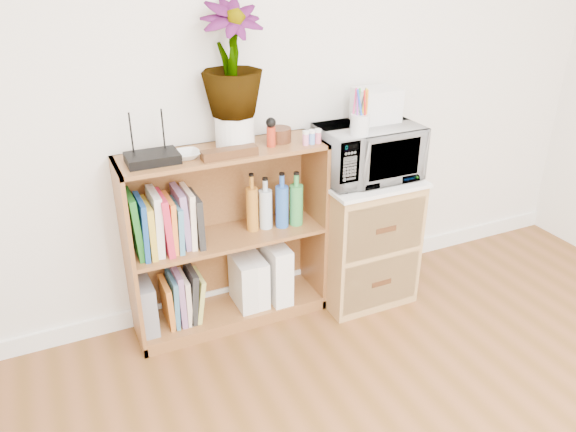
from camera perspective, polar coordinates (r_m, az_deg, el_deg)
skirting_board at (r=3.29m, az=-0.83°, el=-6.65°), size 4.00×0.02×0.10m
bookshelf at (r=2.85m, az=-6.18°, el=-2.40°), size 1.00×0.30×0.95m
wicker_unit at (r=3.14m, az=7.44°, el=-2.26°), size 0.50×0.45×0.70m
microwave at (r=2.93m, az=8.11°, el=6.46°), size 0.50×0.34×0.28m
pen_cup at (r=2.72m, az=7.31°, el=9.19°), size 0.09×0.09×0.10m
small_appliance at (r=2.95m, az=8.95°, el=11.10°), size 0.21×0.18×0.17m
router at (r=2.56m, az=-13.61°, el=5.75°), size 0.23×0.16×0.04m
white_bowl at (r=2.58m, az=-10.35°, el=6.12°), size 0.13×0.13×0.03m
plant_pot at (r=2.68m, az=-5.43°, el=8.56°), size 0.18×0.18×0.16m
potted_plant at (r=2.60m, az=-5.74°, el=15.53°), size 0.28×0.28×0.51m
trinket_box at (r=2.56m, az=-5.96°, el=6.39°), size 0.26×0.06×0.04m
kokeshi_doll at (r=2.69m, az=-1.73°, el=8.05°), size 0.04×0.04×0.10m
wooden_bowl at (r=2.76m, az=-0.90°, el=8.25°), size 0.12×0.12×0.07m
paint_jars at (r=2.73m, az=2.44°, el=7.85°), size 0.10×0.04×0.05m
file_box at (r=2.91m, az=-14.27°, el=-8.77°), size 0.08×0.21×0.27m
magazine_holder_left at (r=3.00m, az=-4.60°, el=-6.70°), size 0.09×0.22×0.28m
magazine_holder_mid at (r=3.02m, az=-3.36°, el=-6.46°), size 0.09×0.22×0.27m
magazine_holder_right at (r=3.04m, az=-1.31°, el=-5.54°), size 0.10×0.26×0.33m
cookbooks at (r=2.71m, az=-12.43°, el=-0.58°), size 0.33×0.20×0.31m
liquor_bottles at (r=2.86m, az=-1.39°, el=1.54°), size 0.30×0.07×0.30m
lower_books at (r=2.94m, az=-10.74°, el=-8.06°), size 0.20×0.19×0.29m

